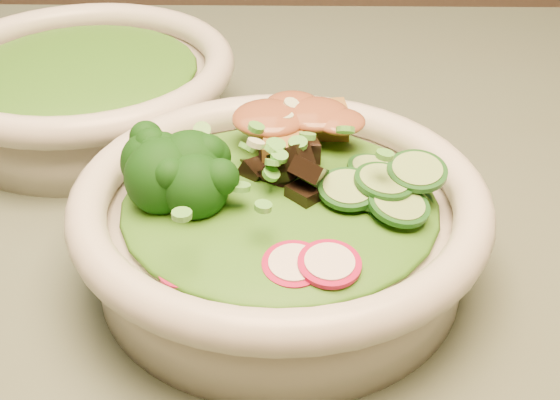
{
  "coord_description": "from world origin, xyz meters",
  "views": [
    {
      "loc": [
        0.07,
        -0.44,
        1.06
      ],
      "look_at": [
        0.07,
        -0.07,
        0.8
      ],
      "focal_mm": 50.0,
      "sensor_mm": 36.0,
      "label": 1
    }
  ],
  "objects": [
    {
      "name": "salad_bowl",
      "position": [
        0.07,
        -0.07,
        0.79
      ],
      "size": [
        0.25,
        0.25,
        0.07
      ],
      "rotation": [
        0.0,
        0.0,
        -0.16
      ],
      "color": "beige",
      "rests_on": "dining_table"
    },
    {
      "name": "tofu_cubes",
      "position": [
        0.07,
        -0.01,
        0.82
      ],
      "size": [
        0.09,
        0.07,
        0.03
      ],
      "primitive_type": null,
      "rotation": [
        0.0,
        0.0,
        -0.16
      ],
      "color": "olive",
      "rests_on": "salad_bowl"
    },
    {
      "name": "broccoli_florets",
      "position": [
        0.01,
        -0.07,
        0.82
      ],
      "size": [
        0.08,
        0.07,
        0.04
      ],
      "primitive_type": null,
      "rotation": [
        0.0,
        0.0,
        -0.16
      ],
      "color": "black",
      "rests_on": "salad_bowl"
    },
    {
      "name": "mushroom_heap",
      "position": [
        0.07,
        -0.06,
        0.82
      ],
      "size": [
        0.07,
        0.07,
        0.04
      ],
      "primitive_type": null,
      "rotation": [
        0.0,
        0.0,
        -0.16
      ],
      "color": "black",
      "rests_on": "salad_bowl"
    },
    {
      "name": "scallion_garnish",
      "position": [
        0.07,
        -0.07,
        0.83
      ],
      "size": [
        0.17,
        0.17,
        0.02
      ],
      "primitive_type": null,
      "color": "green",
      "rests_on": "salad_bowl"
    },
    {
      "name": "radish_slices",
      "position": [
        0.07,
        -0.13,
        0.81
      ],
      "size": [
        0.1,
        0.05,
        0.02
      ],
      "primitive_type": null,
      "rotation": [
        0.0,
        0.0,
        -0.16
      ],
      "color": "#A30C39",
      "rests_on": "salad_bowl"
    },
    {
      "name": "cucumber_slices",
      "position": [
        0.13,
        -0.07,
        0.82
      ],
      "size": [
        0.07,
        0.07,
        0.03
      ],
      "primitive_type": null,
      "rotation": [
        0.0,
        0.0,
        -0.16
      ],
      "color": "#7EB162",
      "rests_on": "salad_bowl"
    },
    {
      "name": "side_lettuce",
      "position": [
        -0.09,
        0.12,
        0.8
      ],
      "size": [
        0.16,
        0.16,
        0.02
      ],
      "primitive_type": "ellipsoid",
      "color": "#246114",
      "rests_on": "side_bowl"
    },
    {
      "name": "peanut_sauce",
      "position": [
        0.07,
        -0.01,
        0.83
      ],
      "size": [
        0.06,
        0.05,
        0.01
      ],
      "primitive_type": "ellipsoid",
      "color": "brown",
      "rests_on": "tofu_cubes"
    },
    {
      "name": "dining_table",
      "position": [
        0.0,
        0.0,
        0.64
      ],
      "size": [
        1.2,
        0.8,
        0.75
      ],
      "color": "black",
      "rests_on": "ground"
    },
    {
      "name": "lettuce_bed",
      "position": [
        0.07,
        -0.07,
        0.81
      ],
      "size": [
        0.19,
        0.19,
        0.02
      ],
      "primitive_type": "ellipsoid",
      "color": "#246114",
      "rests_on": "salad_bowl"
    },
    {
      "name": "side_bowl",
      "position": [
        -0.09,
        0.12,
        0.78
      ],
      "size": [
        0.24,
        0.24,
        0.06
      ],
      "rotation": [
        0.0,
        0.0,
        0.28
      ],
      "color": "beige",
      "rests_on": "dining_table"
    }
  ]
}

